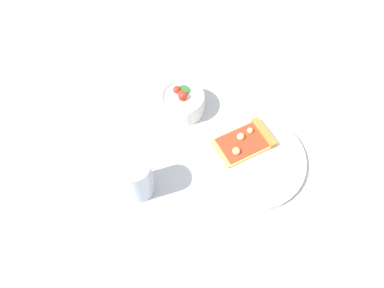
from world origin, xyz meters
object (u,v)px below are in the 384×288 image
Objects in this scene: plate at (252,158)px; salad_bowl at (183,102)px; pizza_slice_main at (247,141)px; soda_glass at (137,178)px.

salad_bowl reaches higher than plate.
pizza_slice_main reaches higher than plate.
pizza_slice_main is 0.20m from salad_bowl.
salad_bowl is at bearing 29.29° from pizza_slice_main.
pizza_slice_main is at bearing -150.71° from salad_bowl.
salad_bowl is at bearing -47.73° from soda_glass.
soda_glass is (0.00, 0.29, 0.03)m from pizza_slice_main.
soda_glass is at bearing 89.63° from pizza_slice_main.
plate is 2.30× the size of salad_bowl.
pizza_slice_main is at bearing -90.37° from soda_glass.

